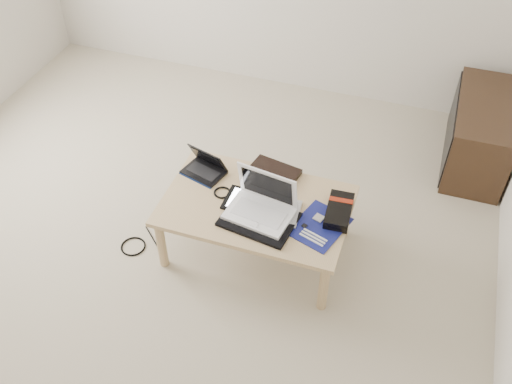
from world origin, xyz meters
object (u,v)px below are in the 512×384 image
(coffee_table, at_px, (256,210))
(gpu_box, at_px, (339,211))
(white_laptop, at_px, (262,204))
(netbook, at_px, (205,168))
(media_cabinet, at_px, (479,133))

(coffee_table, xyz_separation_m, gpu_box, (0.48, 0.07, 0.08))
(coffee_table, xyz_separation_m, white_laptop, (0.06, -0.06, 0.12))
(white_laptop, bearing_deg, netbook, 152.97)
(coffee_table, bearing_deg, netbook, 157.00)
(netbook, bearing_deg, coffee_table, -23.00)
(coffee_table, distance_m, media_cabinet, 1.83)
(coffee_table, distance_m, netbook, 0.43)
(netbook, bearing_deg, gpu_box, -6.41)
(media_cabinet, distance_m, white_laptop, 1.85)
(white_laptop, bearing_deg, media_cabinet, 49.77)
(netbook, bearing_deg, media_cabinet, 35.64)
(coffee_table, height_order, media_cabinet, media_cabinet)
(netbook, distance_m, gpu_box, 0.88)
(netbook, distance_m, white_laptop, 0.50)
(coffee_table, bearing_deg, media_cabinet, 47.16)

